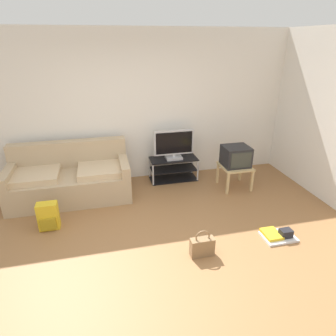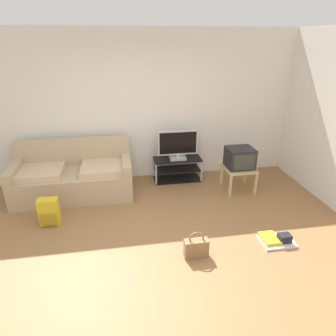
# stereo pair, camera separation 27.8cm
# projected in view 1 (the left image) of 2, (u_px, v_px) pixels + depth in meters

# --- Properties ---
(ground_plane) EXTENTS (9.00, 9.80, 0.02)m
(ground_plane) POSITION_uv_depth(u_px,v_px,m) (156.00, 258.00, 3.69)
(ground_plane) COLOR olive
(wall_back) EXTENTS (9.00, 0.10, 2.70)m
(wall_back) POSITION_uv_depth(u_px,v_px,m) (128.00, 108.00, 5.33)
(wall_back) COLOR silver
(wall_back) RESTS_ON ground_plane
(couch) EXTENTS (1.95, 0.92, 0.90)m
(couch) POSITION_uv_depth(u_px,v_px,m) (70.00, 179.00, 4.99)
(couch) COLOR tan
(couch) RESTS_ON ground_plane
(tv_stand) EXTENTS (0.89, 0.40, 0.43)m
(tv_stand) POSITION_uv_depth(u_px,v_px,m) (173.00, 169.00, 5.66)
(tv_stand) COLOR black
(tv_stand) RESTS_ON ground_plane
(flat_tv) EXTENTS (0.74, 0.22, 0.55)m
(flat_tv) POSITION_uv_depth(u_px,v_px,m) (174.00, 145.00, 5.44)
(flat_tv) COLOR #B2B2B7
(flat_tv) RESTS_ON tv_stand
(side_table) EXTENTS (0.52, 0.52, 0.42)m
(side_table) POSITION_uv_depth(u_px,v_px,m) (235.00, 169.00, 5.30)
(side_table) COLOR tan
(side_table) RESTS_ON ground_plane
(crt_tv) EXTENTS (0.45, 0.42, 0.35)m
(crt_tv) POSITION_uv_depth(u_px,v_px,m) (236.00, 156.00, 5.22)
(crt_tv) COLOR #232326
(crt_tv) RESTS_ON side_table
(backpack) EXTENTS (0.28, 0.24, 0.40)m
(backpack) POSITION_uv_depth(u_px,v_px,m) (48.00, 216.00, 4.18)
(backpack) COLOR gold
(backpack) RESTS_ON ground_plane
(handbag) EXTENTS (0.30, 0.12, 0.37)m
(handbag) POSITION_uv_depth(u_px,v_px,m) (202.00, 246.00, 3.67)
(handbag) COLOR olive
(handbag) RESTS_ON ground_plane
(floor_tray) EXTENTS (0.44, 0.33, 0.14)m
(floor_tray) POSITION_uv_depth(u_px,v_px,m) (278.00, 235.00, 4.03)
(floor_tray) COLOR silver
(floor_tray) RESTS_ON ground_plane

